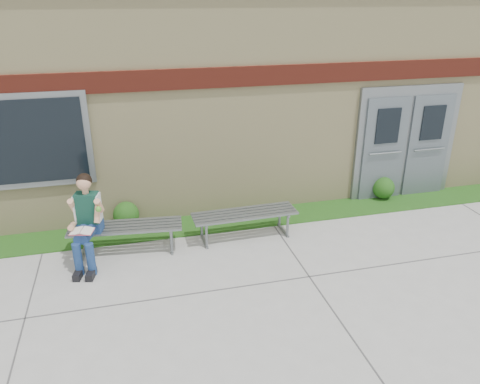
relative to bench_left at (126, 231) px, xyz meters
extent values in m
plane|color=#9E9E99|center=(1.63, -1.96, -0.36)|extent=(80.00, 80.00, 0.00)
cube|color=#284A13|center=(1.63, 0.64, -0.35)|extent=(16.00, 0.80, 0.02)
cube|color=beige|center=(1.63, 4.04, 1.64)|extent=(16.00, 6.00, 4.00)
cube|color=maroon|center=(1.63, 1.01, 2.24)|extent=(16.00, 0.06, 0.35)
cube|color=slate|center=(-1.37, 1.00, 1.34)|extent=(1.90, 0.08, 1.60)
cube|color=black|center=(-1.37, 0.96, 1.34)|extent=(1.70, 0.04, 1.40)
cube|color=slate|center=(5.63, 1.00, 0.79)|extent=(2.20, 0.08, 2.30)
cube|color=#555E66|center=(5.13, 0.95, 0.69)|extent=(0.92, 0.06, 2.10)
cube|color=#555E66|center=(6.13, 0.95, 0.69)|extent=(0.92, 0.06, 2.10)
cube|color=slate|center=(0.00, 0.00, 0.09)|extent=(1.85, 0.69, 0.04)
cube|color=slate|center=(-0.72, 0.00, -0.16)|extent=(0.10, 0.50, 0.41)
cube|color=slate|center=(0.72, 0.00, -0.16)|extent=(0.10, 0.50, 0.41)
cube|color=slate|center=(2.00, 0.00, 0.09)|extent=(1.82, 0.55, 0.04)
cube|color=slate|center=(1.28, 0.00, -0.16)|extent=(0.06, 0.50, 0.41)
cube|color=slate|center=(2.72, 0.00, -0.16)|extent=(0.06, 0.50, 0.41)
cube|color=navy|center=(-0.53, -0.05, 0.19)|extent=(0.41, 0.33, 0.17)
cube|color=#0F372B|center=(-0.53, -0.07, 0.52)|extent=(0.38, 0.29, 0.49)
sphere|color=tan|center=(-0.54, -0.08, 0.94)|extent=(0.27, 0.27, 0.22)
sphere|color=black|center=(-0.53, -0.06, 0.97)|extent=(0.28, 0.28, 0.23)
cylinder|color=navy|center=(-0.69, -0.30, 0.21)|extent=(0.26, 0.47, 0.16)
cylinder|color=navy|center=(-0.50, -0.34, 0.21)|extent=(0.26, 0.47, 0.16)
cylinder|color=navy|center=(-0.73, -0.55, -0.10)|extent=(0.13, 0.13, 0.53)
cylinder|color=navy|center=(-0.54, -0.59, -0.10)|extent=(0.13, 0.13, 0.53)
cube|color=black|center=(-0.74, -0.62, -0.31)|extent=(0.17, 0.29, 0.11)
cube|color=black|center=(-0.56, -0.66, -0.31)|extent=(0.17, 0.29, 0.11)
cylinder|color=tan|center=(-0.74, -0.08, 0.58)|extent=(0.15, 0.25, 0.28)
cylinder|color=tan|center=(-0.35, -0.18, 0.58)|extent=(0.15, 0.25, 0.28)
cube|color=white|center=(-0.62, -0.44, 0.32)|extent=(0.37, 0.30, 0.02)
cube|color=#B8455A|center=(-0.62, -0.44, 0.31)|extent=(0.38, 0.31, 0.01)
sphere|color=#5CB22F|center=(-0.36, -0.33, 0.59)|extent=(0.09, 0.09, 0.09)
sphere|color=#284A13|center=(0.01, 0.89, -0.11)|extent=(0.46, 0.46, 0.46)
sphere|color=#284A13|center=(5.19, 0.89, -0.12)|extent=(0.45, 0.45, 0.45)
camera|label=1|loc=(0.15, -7.00, 3.58)|focal=35.00mm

